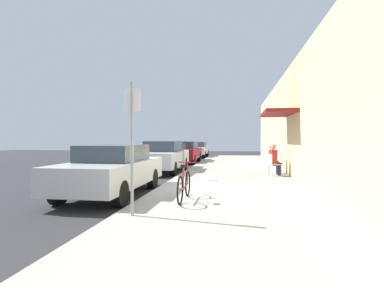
{
  "coord_description": "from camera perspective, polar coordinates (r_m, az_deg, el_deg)",
  "views": [
    {
      "loc": [
        2.42,
        -9.47,
        1.62
      ],
      "look_at": [
        0.19,
        5.38,
        1.36
      ],
      "focal_mm": 28.21,
      "sensor_mm": 36.0,
      "label": 1
    }
  ],
  "objects": [
    {
      "name": "cafe_chair_1",
      "position": [
        13.42,
        14.72,
        -3.29
      ],
      "size": [
        0.48,
        0.48,
        0.87
      ],
      "color": "silver",
      "rests_on": "sidewalk_slab"
    },
    {
      "name": "bicycle_0",
      "position": [
        7.39,
        -1.48,
        -7.86
      ],
      "size": [
        0.46,
        1.71,
        0.9
      ],
      "color": "black",
      "rests_on": "sidewalk_slab"
    },
    {
      "name": "building_facade",
      "position": [
        11.7,
        19.52,
        4.16
      ],
      "size": [
        1.4,
        32.0,
        4.54
      ],
      "color": "beige",
      "rests_on": "ground_plane"
    },
    {
      "name": "parking_meter",
      "position": [
        11.19,
        -1.64,
        -2.75
      ],
      "size": [
        0.12,
        0.1,
        1.32
      ],
      "color": "slate",
      "rests_on": "sidewalk_slab"
    },
    {
      "name": "seated_patron_0",
      "position": [
        12.63,
        15.38,
        -2.68
      ],
      "size": [
        0.48,
        0.43,
        1.29
      ],
      "color": "#232838",
      "rests_on": "sidewalk_slab"
    },
    {
      "name": "street_sign",
      "position": [
        5.97,
        -11.28,
        1.2
      ],
      "size": [
        0.32,
        0.06,
        2.6
      ],
      "color": "gray",
      "rests_on": "sidewalk_slab"
    },
    {
      "name": "ground_plane",
      "position": [
        9.91,
        -5.8,
        -8.4
      ],
      "size": [
        60.0,
        60.0,
        0.0
      ],
      "primitive_type": "plane",
      "color": "#2D2D30"
    },
    {
      "name": "parked_car_1",
      "position": [
        14.59,
        -5.45,
        -2.33
      ],
      "size": [
        1.8,
        4.4,
        1.5
      ],
      "color": "#B7B7BC",
      "rests_on": "ground_plane"
    },
    {
      "name": "parked_car_0",
      "position": [
        8.92,
        -14.83,
        -4.64
      ],
      "size": [
        1.8,
        4.4,
        1.44
      ],
      "color": "#B7B7BC",
      "rests_on": "ground_plane"
    },
    {
      "name": "sidewalk_slab",
      "position": [
        11.58,
        7.66,
        -6.75
      ],
      "size": [
        4.5,
        32.0,
        0.12
      ],
      "primitive_type": "cube",
      "color": "#9E9B93",
      "rests_on": "ground_plane"
    },
    {
      "name": "seated_patron_1",
      "position": [
        13.4,
        14.98,
        -2.47
      ],
      "size": [
        0.45,
        0.39,
        1.29
      ],
      "color": "#232838",
      "rests_on": "sidewalk_slab"
    },
    {
      "name": "parked_car_3",
      "position": [
        26.51,
        0.9,
        -0.98
      ],
      "size": [
        1.8,
        4.4,
        1.34
      ],
      "color": "silver",
      "rests_on": "ground_plane"
    },
    {
      "name": "parked_car_2",
      "position": [
        20.46,
        -1.38,
        -1.46
      ],
      "size": [
        1.8,
        4.4,
        1.44
      ],
      "color": "maroon",
      "rests_on": "ground_plane"
    },
    {
      "name": "cafe_chair_0",
      "position": [
        12.63,
        15.11,
        -3.55
      ],
      "size": [
        0.52,
        0.52,
        0.87
      ],
      "color": "silver",
      "rests_on": "sidewalk_slab"
    }
  ]
}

